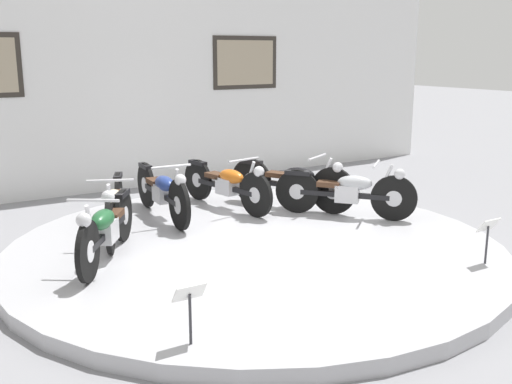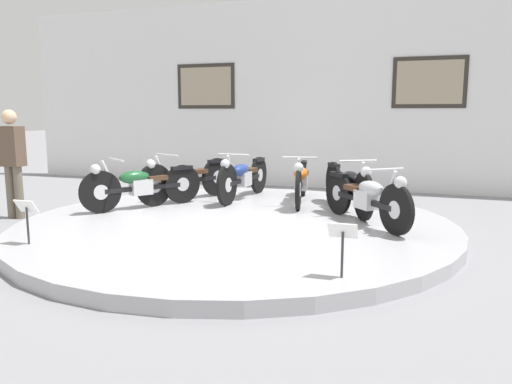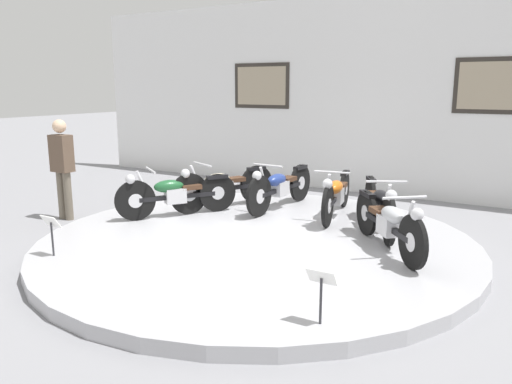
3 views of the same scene
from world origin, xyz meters
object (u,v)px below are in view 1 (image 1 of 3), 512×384
Objects in this scene: motorcycle_orange at (227,183)px; motorcycle_black at (293,181)px; info_placard_front_left at (190,301)px; motorcycle_green at (106,227)px; motorcycle_silver at (348,190)px; motorcycle_cream at (114,206)px; motorcycle_blue at (162,190)px; info_placard_front_centre at (488,231)px.

motorcycle_orange is 1.08× the size of motorcycle_black.
motorcycle_green is at bearing 88.47° from info_placard_front_left.
motorcycle_green reaches higher than motorcycle_silver.
motorcycle_blue is at bearing 29.88° from motorcycle_cream.
motorcycle_black is (2.69, 0.00, 0.00)m from motorcycle_cream.
motorcycle_blue is at bearing 179.92° from motorcycle_orange.
motorcycle_cream reaches higher than motorcycle_blue.
info_placard_front_centre is at bearing -57.30° from motorcycle_blue.
motorcycle_black reaches higher than motorcycle_orange.
motorcycle_orange is 1.75m from motorcycle_silver.
info_placard_front_left is at bearing -135.53° from motorcycle_black.
motorcycle_green is at bearing 146.97° from info_placard_front_centre.
motorcycle_cream is at bearing -179.97° from motorcycle_black.
motorcycle_green is 3.26× the size of info_placard_front_centre.
motorcycle_black is 3.09m from info_placard_front_centre.
motorcycle_orange is 0.96m from motorcycle_black.
motorcycle_orange is 1.27× the size of motorcycle_silver.
motorcycle_blue is (0.84, 0.48, -0.00)m from motorcycle_cream.
motorcycle_blue is at bearing 122.70° from info_placard_front_centre.
motorcycle_green is 3.16m from motorcycle_black.
motorcycle_orange is at bearing 57.23° from info_placard_front_left.
motorcycle_black is 3.54× the size of info_placard_front_centre.
motorcycle_black reaches higher than motorcycle_green.
motorcycle_cream is 1.22× the size of motorcycle_silver.
info_placard_front_centre is (3.53, 0.00, 0.00)m from info_placard_front_left.
motorcycle_cream is 0.97m from motorcycle_blue.
motorcycle_orange is at bearing -0.08° from motorcycle_blue.
info_placard_front_left and info_placard_front_centre have the same top height.
motorcycle_blue reaches higher than motorcycle_green.
motorcycle_orange is (1.01, -0.00, -0.01)m from motorcycle_blue.
motorcycle_silver is (3.05, -0.79, -0.02)m from motorcycle_cream.
info_placard_front_left is at bearing -97.88° from motorcycle_cream.
motorcycle_blue is 1.91m from motorcycle_black.
motorcycle_blue is 3.93× the size of info_placard_front_left.
motorcycle_silver is 3.01× the size of info_placard_front_left.
motorcycle_blue reaches higher than info_placard_front_left.
motorcycle_black is at bearing -14.55° from motorcycle_blue.
motorcycle_cream is 3.08m from info_placard_front_left.
motorcycle_black is 3.54× the size of info_placard_front_left.
motorcycle_black reaches higher than info_placard_front_left.
info_placard_front_centre is (1.26, -3.54, -0.02)m from motorcycle_orange.
motorcycle_blue is at bearing 150.03° from motorcycle_silver.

